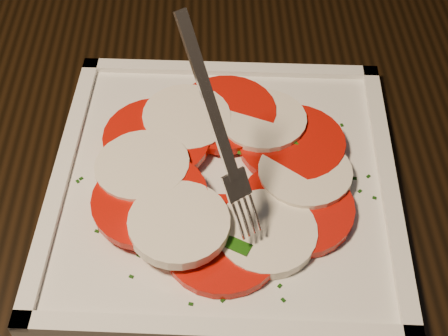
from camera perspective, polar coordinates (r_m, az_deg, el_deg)
table at (r=0.66m, az=-8.42°, el=-6.62°), size 1.26×0.90×0.75m
plate at (r=0.56m, az=0.00°, el=-1.48°), size 0.35×0.35×0.01m
caprese_salad at (r=0.55m, az=0.01°, el=-0.26°), size 0.26×0.25×0.03m
fork at (r=0.46m, az=-1.36°, el=4.44°), size 0.08×0.10×0.16m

